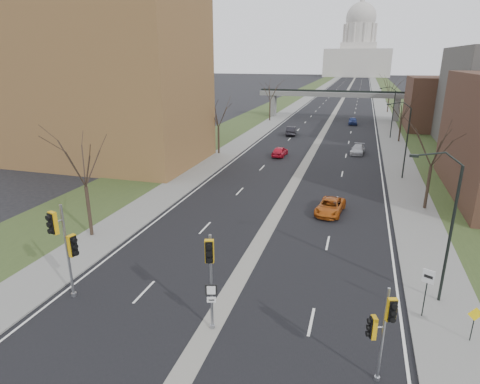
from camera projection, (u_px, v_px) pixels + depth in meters
The scene contains 30 objects.
ground at pixel (210, 328), 20.91m from camera, with size 700.00×700.00×0.00m, color black.
road_surface at pixel (346, 94), 157.18m from camera, with size 20.00×600.00×0.01m, color black.
median_strip at pixel (346, 94), 157.18m from camera, with size 1.20×600.00×0.02m, color gray.
sidewalk_right at pixel (378, 95), 153.90m from camera, with size 4.00×600.00×0.12m, color gray.
sidewalk_left at pixel (315, 93), 160.43m from camera, with size 4.00×600.00×0.12m, color gray.
grass_verge_right at pixel (394, 95), 152.27m from camera, with size 8.00×600.00×0.10m, color #2B3A1A.
grass_verge_left at pixel (300, 93), 162.06m from camera, with size 8.00×600.00×0.10m, color #2B3A1A.
apartment_building at pixel (102, 77), 51.75m from camera, with size 25.00×16.00×22.00m, color brown.
commercial_block_far at pixel (446, 104), 76.93m from camera, with size 14.00×14.00×10.00m, color #493122.
pedestrian_bridge at pixel (333, 97), 92.05m from camera, with size 34.00×3.00×6.45m.
capitol at pixel (358, 51), 305.72m from camera, with size 48.00×42.00×55.75m.
streetlight_near at pixel (442, 186), 21.16m from camera, with size 2.61×0.20×8.70m.
streetlight_mid at pixel (402, 119), 44.78m from camera, with size 2.61×0.20×8.70m.
streetlight_far at pixel (390, 98), 68.40m from camera, with size 2.61×0.20×8.70m.
tree_left_a at pixel (82, 154), 29.61m from camera, with size 7.20×7.20×9.40m.
tree_left_b at pixel (218, 111), 56.99m from camera, with size 6.75×6.75×8.81m.
tree_left_c at pixel (270, 89), 87.62m from camera, with size 7.65×7.65×9.99m.
tree_right_a at pixel (435, 139), 35.25m from camera, with size 7.20×7.20×9.40m.
tree_right_b at pixel (403, 107), 65.49m from camera, with size 6.30×6.30×8.22m.
tree_right_c at pixel (390, 84), 101.44m from camera, with size 7.65×7.65×9.99m.
signal_pole_left at pixel (64, 240), 22.23m from camera, with size 1.24×0.97×5.77m.
signal_pole_median at pixel (210, 268), 19.43m from camera, with size 0.71×0.89×5.32m.
signal_pole_right at pixel (382, 324), 16.40m from camera, with size 1.02×0.77×4.60m.
speed_limit_sign at pixel (427, 284), 21.08m from camera, with size 0.57×0.28×2.81m.
warning_sign at pixel (474, 319), 19.41m from camera, with size 0.73×0.20×1.91m.
car_left_near at pixel (280, 151), 57.31m from camera, with size 1.66×4.14×1.41m, color red.
car_left_far at pixel (291, 131), 73.14m from camera, with size 1.64×4.71×1.55m, color black.
car_right_near at pixel (330, 206), 36.16m from camera, with size 2.15×4.67×1.30m, color #AD4E12.
car_right_mid at pixel (358, 149), 58.78m from camera, with size 1.81×4.46×1.29m, color #B5B6BD.
car_right_far at pixel (353, 121), 84.77m from camera, with size 1.78×4.43×1.51m, color navy.
Camera 1 is at (6.54, -16.39, 13.36)m, focal length 30.00 mm.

